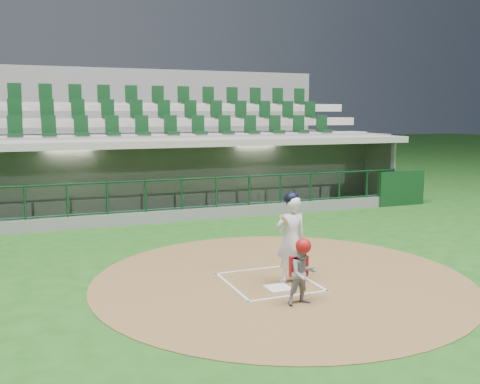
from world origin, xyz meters
The scene contains 8 objects.
ground centered at (0.00, 0.00, 0.00)m, with size 120.00×120.00×0.00m, color #1A4C15.
dirt_circle centered at (0.30, -0.20, 0.01)m, with size 7.20×7.20×0.01m, color brown.
home_plate centered at (0.00, -0.70, 0.02)m, with size 0.43×0.43×0.02m, color silver.
batter_box_chalk centered at (0.00, -0.30, 0.02)m, with size 1.55×1.80×0.01m.
dugout_structure centered at (0.12, 7.82, 0.96)m, with size 16.40×3.70×3.00m.
seating_deck centered at (0.00, 10.91, 1.42)m, with size 17.00×6.72×5.15m.
batter centered at (0.38, -0.43, 0.87)m, with size 0.84×0.84×1.72m.
catcher centered at (0.03, -1.56, 0.57)m, with size 0.52×0.42×1.12m.
Camera 1 is at (-4.02, -9.14, 3.14)m, focal length 40.00 mm.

